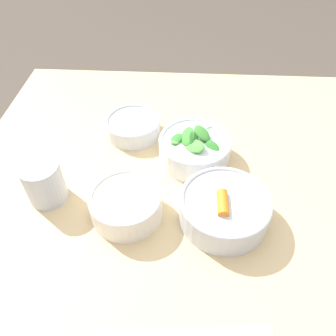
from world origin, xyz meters
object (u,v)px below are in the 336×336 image
(bowl_cookies, at_px, (133,126))
(cup, at_px, (44,182))
(bowl_greens, at_px, (194,148))
(bowl_beans_hotdog, at_px, (126,205))
(bowl_carrots, at_px, (224,208))

(bowl_cookies, xyz_separation_m, cup, (0.16, 0.23, 0.02))
(bowl_greens, height_order, bowl_cookies, bowl_greens)
(bowl_beans_hotdog, relative_size, bowl_cookies, 1.03)
(bowl_carrots, height_order, bowl_cookies, bowl_carrots)
(bowl_carrots, distance_m, bowl_beans_hotdog, 0.20)
(bowl_carrots, relative_size, bowl_cookies, 1.27)
(bowl_beans_hotdog, xyz_separation_m, bowl_cookies, (0.02, -0.27, -0.00))
(bowl_greens, distance_m, bowl_cookies, 0.19)
(bowl_beans_hotdog, bearing_deg, bowl_cookies, -85.44)
(bowl_greens, relative_size, bowl_beans_hotdog, 1.17)
(cup, bearing_deg, bowl_carrots, 174.46)
(bowl_carrots, relative_size, bowl_beans_hotdog, 1.23)
(bowl_carrots, distance_m, cup, 0.39)
(bowl_carrots, xyz_separation_m, bowl_cookies, (0.22, -0.27, -0.01))
(bowl_cookies, bearing_deg, cup, 55.58)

